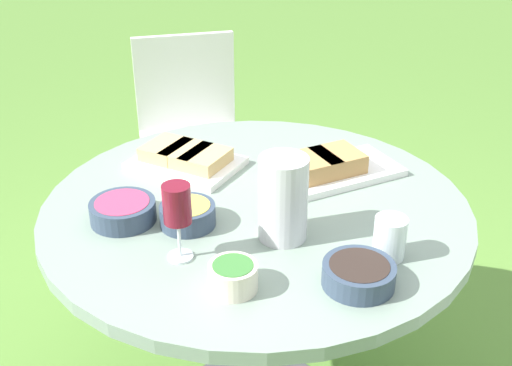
% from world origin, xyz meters
% --- Properties ---
extents(dining_table, '(1.13, 1.13, 0.77)m').
position_xyz_m(dining_table, '(0.00, 0.00, 0.64)').
color(dining_table, '#4C4C51').
rests_on(dining_table, ground_plane).
extents(chair_far_back, '(0.59, 0.60, 0.89)m').
position_xyz_m(chair_far_back, '(0.98, -0.63, 0.52)').
color(chair_far_back, silver).
rests_on(chair_far_back, ground_plane).
extents(water_pitcher, '(0.13, 0.12, 0.21)m').
position_xyz_m(water_pitcher, '(-0.16, 0.08, 0.88)').
color(water_pitcher, silver).
rests_on(water_pitcher, dining_table).
extents(wine_glass, '(0.06, 0.06, 0.19)m').
position_xyz_m(wine_glass, '(-0.04, 0.30, 0.91)').
color(wine_glass, silver).
rests_on(wine_glass, dining_table).
extents(platter_bread_main, '(0.35, 0.28, 0.06)m').
position_xyz_m(platter_bread_main, '(0.30, -0.02, 0.80)').
color(platter_bread_main, white).
rests_on(platter_bread_main, dining_table).
extents(platter_charcuterie, '(0.31, 0.40, 0.07)m').
position_xyz_m(platter_charcuterie, '(-0.05, -0.26, 0.80)').
color(platter_charcuterie, white).
rests_on(platter_charcuterie, dining_table).
extents(bowl_fries, '(0.14, 0.14, 0.06)m').
position_xyz_m(bowl_fries, '(0.05, 0.19, 0.80)').
color(bowl_fries, '#334256').
rests_on(bowl_fries, dining_table).
extents(bowl_salad, '(0.11, 0.11, 0.06)m').
position_xyz_m(bowl_salad, '(-0.21, 0.30, 0.81)').
color(bowl_salad, beige).
rests_on(bowl_salad, dining_table).
extents(bowl_olives, '(0.16, 0.16, 0.05)m').
position_xyz_m(bowl_olives, '(-0.40, 0.11, 0.80)').
color(bowl_olives, '#334256').
rests_on(bowl_olives, dining_table).
extents(bowl_dip_red, '(0.17, 0.17, 0.05)m').
position_xyz_m(bowl_dip_red, '(0.18, 0.29, 0.80)').
color(bowl_dip_red, '#334256').
rests_on(bowl_dip_red, dining_table).
extents(cup_water_near, '(0.08, 0.08, 0.10)m').
position_xyz_m(cup_water_near, '(-0.39, -0.03, 0.82)').
color(cup_water_near, silver).
rests_on(cup_water_near, dining_table).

